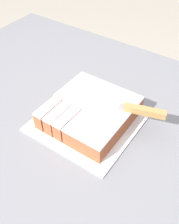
% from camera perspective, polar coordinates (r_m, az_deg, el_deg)
% --- Properties ---
extents(countertop, '(1.40, 1.10, 0.95)m').
position_cam_1_polar(countertop, '(1.27, -3.31, -16.48)').
color(countertop, slate).
rests_on(countertop, ground_plane).
extents(cake_board, '(0.32, 0.33, 0.01)m').
position_cam_1_polar(cake_board, '(0.88, 0.00, -1.63)').
color(cake_board, silver).
rests_on(cake_board, countertop).
extents(cake, '(0.25, 0.27, 0.06)m').
position_cam_1_polar(cake, '(0.85, 0.25, 0.04)').
color(cake, '#994C2D').
rests_on(cake, cake_board).
extents(knife, '(0.30, 0.11, 0.02)m').
position_cam_1_polar(knife, '(0.81, 10.13, 0.52)').
color(knife, silver).
rests_on(knife, cake).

